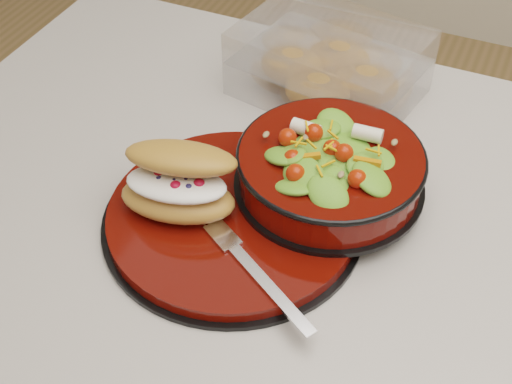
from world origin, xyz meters
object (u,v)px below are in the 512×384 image
at_px(salad_bowl, 331,164).
at_px(croissant, 179,182).
at_px(fork, 255,271).
at_px(pastry_box, 329,66).
at_px(dinner_plate, 233,218).

distance_m(salad_bowl, croissant, 0.17).
xyz_separation_m(fork, pastry_box, (-0.05, 0.36, 0.02)).
bearing_deg(fork, croissant, 95.72).
bearing_deg(salad_bowl, dinner_plate, -135.38).
distance_m(dinner_plate, croissant, 0.08).
bearing_deg(pastry_box, fork, -71.94).
relative_size(dinner_plate, salad_bowl, 1.35).
height_order(fork, pastry_box, pastry_box).
bearing_deg(fork, salad_bowl, 21.82).
xyz_separation_m(dinner_plate, croissant, (-0.06, -0.02, 0.05)).
bearing_deg(dinner_plate, salad_bowl, 44.62).
xyz_separation_m(croissant, fork, (0.11, -0.06, -0.04)).
distance_m(salad_bowl, fork, 0.16).
relative_size(dinner_plate, croissant, 2.10).
distance_m(dinner_plate, fork, 0.09).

